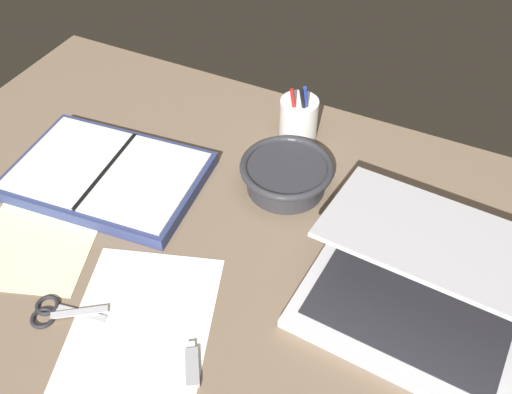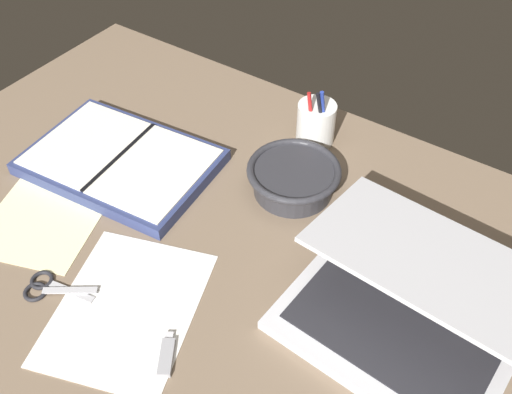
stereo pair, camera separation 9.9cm
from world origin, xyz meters
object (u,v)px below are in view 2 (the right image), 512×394
Objects in this scene: pen_cup at (316,123)px; scissors at (46,287)px; bowl at (294,178)px; planner at (121,161)px; laptop at (401,311)px.

pen_cup is 1.16× the size of scissors.
bowl is 0.46× the size of planner.
bowl is 1.27× the size of pen_cup.
laptop is 0.93× the size of planner.
planner is at bearing -156.99° from bowl.
bowl is 1.48× the size of scissors.
scissors is (-51.06, -25.35, -4.47)cm from laptop.
laptop reaches higher than planner.
planner reaches higher than scissors.
laptop is at bearing -44.16° from pen_cup.
pen_cup is (-33.45, 32.49, -0.17)cm from laptop.
laptop is 46.63cm from pen_cup.
bowl is at bearing 153.42° from laptop.
scissors is at bearing -149.80° from laptop.
bowl reaches higher than planner.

